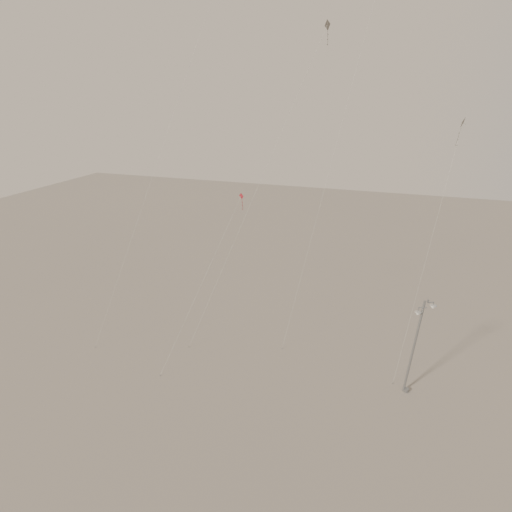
% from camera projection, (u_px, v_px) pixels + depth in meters
% --- Properties ---
extents(ground, '(160.00, 160.00, 0.00)m').
position_uv_depth(ground, '(263.00, 396.00, 33.19)').
color(ground, gray).
rests_on(ground, ground).
extents(street_lamp, '(1.55, 0.90, 8.83)m').
position_uv_depth(street_lamp, '(415.00, 345.00, 31.84)').
color(street_lamp, gray).
rests_on(street_lamp, ground).
extents(kite_0, '(9.90, 16.98, 38.28)m').
position_uv_depth(kite_0, '(206.00, 19.00, 37.69)').
color(kite_0, maroon).
rests_on(kite_0, ground).
extents(kite_1, '(10.84, 8.43, 28.92)m').
position_uv_depth(kite_1, '(287.00, 120.00, 34.53)').
color(kite_1, '#322E2A').
rests_on(kite_1, ground).
extents(kite_2, '(5.62, 16.33, 35.92)m').
position_uv_depth(kite_2, '(363.00, 46.00, 38.57)').
color(kite_2, '#AB651C').
rests_on(kite_2, ground).
extents(kite_3, '(5.48, 7.72, 15.31)m').
position_uv_depth(kite_3, '(222.00, 241.00, 35.08)').
color(kite_3, maroon).
rests_on(kite_3, ground).
extents(kite_4, '(2.92, 7.88, 21.52)m').
position_uv_depth(kite_4, '(447.00, 180.00, 32.82)').
color(kite_4, '#322E2A').
rests_on(kite_4, ground).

